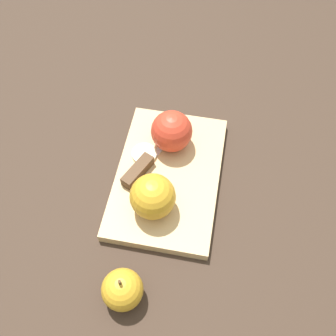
{
  "coord_description": "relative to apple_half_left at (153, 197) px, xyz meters",
  "views": [
    {
      "loc": [
        -0.4,
        -0.09,
        0.69
      ],
      "look_at": [
        0.0,
        0.0,
        0.04
      ],
      "focal_mm": 42.0,
      "sensor_mm": 36.0,
      "label": 1
    }
  ],
  "objects": [
    {
      "name": "apple_half_right",
      "position": [
        0.15,
        -0.0,
        -0.0
      ],
      "size": [
        0.08,
        0.08,
        0.08
      ],
      "rotation": [
        0.0,
        0.0,
        3.48
      ],
      "color": "red",
      "rests_on": "cutting_board"
    },
    {
      "name": "apple_whole",
      "position": [
        -0.16,
        0.01,
        -0.03
      ],
      "size": [
        0.07,
        0.07,
        0.08
      ],
      "color": "gold",
      "rests_on": "ground_plane"
    },
    {
      "name": "knife",
      "position": [
        0.07,
        0.05,
        -0.03
      ],
      "size": [
        0.16,
        0.08,
        0.02
      ],
      "rotation": [
        0.0,
        0.0,
        -0.39
      ],
      "color": "silver",
      "rests_on": "cutting_board"
    },
    {
      "name": "apple_half_left",
      "position": [
        0.0,
        0.0,
        0.0
      ],
      "size": [
        0.08,
        0.08,
        0.08
      ],
      "rotation": [
        0.0,
        0.0,
        2.65
      ],
      "color": "gold",
      "rests_on": "cutting_board"
    },
    {
      "name": "apple_slice",
      "position": [
        0.11,
        0.05,
        -0.04
      ],
      "size": [
        0.05,
        0.05,
        0.01
      ],
      "color": "beige",
      "rests_on": "cutting_board"
    },
    {
      "name": "cutting_board",
      "position": [
        0.08,
        -0.01,
        -0.05
      ],
      "size": [
        0.32,
        0.22,
        0.02
      ],
      "color": "tan",
      "rests_on": "ground_plane"
    },
    {
      "name": "ground_plane",
      "position": [
        0.08,
        -0.01,
        -0.06
      ],
      "size": [
        4.0,
        4.0,
        0.0
      ],
      "primitive_type": "plane",
      "color": "#38281E"
    }
  ]
}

